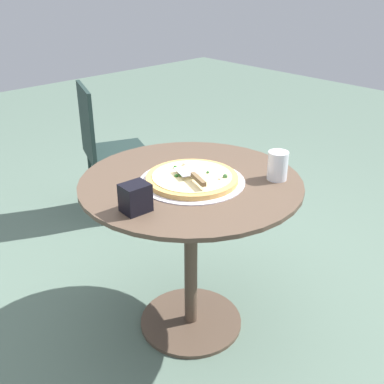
# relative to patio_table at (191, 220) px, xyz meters

# --- Properties ---
(ground_plane) EXTENTS (10.00, 10.00, 0.00)m
(ground_plane) POSITION_rel_patio_table_xyz_m (0.00, 0.00, -0.56)
(ground_plane) COLOR #556B5D
(patio_table) EXTENTS (0.92, 0.92, 0.75)m
(patio_table) POSITION_rel_patio_table_xyz_m (0.00, 0.00, 0.00)
(patio_table) COLOR brown
(patio_table) RESTS_ON ground
(pizza_on_tray) EXTENTS (0.43, 0.43, 0.04)m
(pizza_on_tray) POSITION_rel_patio_table_xyz_m (-0.01, 0.01, 0.20)
(pizza_on_tray) COLOR silver
(pizza_on_tray) RESTS_ON patio_table
(pizza_server) EXTENTS (0.21, 0.12, 0.02)m
(pizza_server) POSITION_rel_patio_table_xyz_m (-0.05, 0.04, 0.24)
(pizza_server) COLOR silver
(pizza_server) RESTS_ON pizza_on_tray
(drinking_cup) EXTENTS (0.08, 0.08, 0.12)m
(drinking_cup) POSITION_rel_patio_table_xyz_m (-0.24, -0.27, 0.25)
(drinking_cup) COLOR white
(drinking_cup) RESTS_ON patio_table
(napkin_dispenser) EXTENTS (0.09, 0.10, 0.11)m
(napkin_dispenser) POSITION_rel_patio_table_xyz_m (-0.06, 0.33, 0.24)
(napkin_dispenser) COLOR black
(napkin_dispenser) RESTS_ON patio_table
(patio_chair_far) EXTENTS (0.50, 0.50, 0.88)m
(patio_chair_far) POSITION_rel_patio_table_xyz_m (1.20, -0.36, -0.06)
(patio_chair_far) COLOR #1D2F2B
(patio_chair_far) RESTS_ON ground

